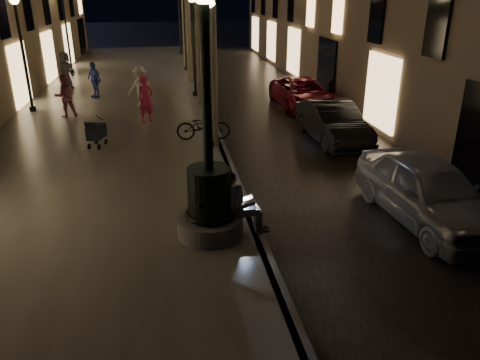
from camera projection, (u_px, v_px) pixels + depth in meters
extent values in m
plane|color=black|center=(204.00, 104.00, 22.09)|extent=(120.00, 120.00, 0.00)
cube|color=black|center=(266.00, 102.00, 22.53)|extent=(6.00, 45.00, 0.02)
cube|color=#615E56|center=(117.00, 105.00, 21.46)|extent=(8.00, 45.00, 0.20)
cube|color=#59595B|center=(203.00, 102.00, 22.05)|extent=(0.25, 45.00, 0.20)
cylinder|color=#59595B|center=(210.00, 225.00, 9.92)|extent=(1.40, 1.40, 0.40)
cylinder|color=black|center=(209.00, 193.00, 9.63)|extent=(0.90, 0.90, 1.10)
torus|color=black|center=(210.00, 213.00, 9.80)|extent=(1.04, 1.04, 0.10)
torus|color=black|center=(209.00, 175.00, 9.48)|extent=(0.89, 0.89, 0.09)
cylinder|color=black|center=(207.00, 89.00, 8.82)|extent=(0.20, 0.20, 3.20)
cube|color=tan|center=(236.00, 211.00, 9.89)|extent=(0.37, 0.25, 0.19)
cube|color=silver|center=(233.00, 196.00, 9.74)|extent=(0.47, 0.27, 0.59)
sphere|color=tan|center=(231.00, 179.00, 9.59)|extent=(0.22, 0.22, 0.22)
sphere|color=black|center=(231.00, 177.00, 9.58)|extent=(0.22, 0.22, 0.22)
cube|color=tan|center=(248.00, 212.00, 9.84)|extent=(0.48, 0.14, 0.15)
cube|color=tan|center=(247.00, 208.00, 10.01)|extent=(0.48, 0.14, 0.15)
cube|color=tan|center=(259.00, 222.00, 9.97)|extent=(0.14, 0.12, 0.49)
cube|color=tan|center=(257.00, 218.00, 10.14)|extent=(0.14, 0.12, 0.49)
cube|color=black|center=(263.00, 231.00, 10.07)|extent=(0.27, 0.10, 0.03)
cube|color=black|center=(261.00, 227.00, 10.24)|extent=(0.27, 0.10, 0.03)
cube|color=black|center=(248.00, 207.00, 9.90)|extent=(0.25, 0.34, 0.02)
cube|color=black|center=(241.00, 202.00, 9.83)|extent=(0.09, 0.34, 0.22)
cube|color=#B2DAFF|center=(241.00, 202.00, 9.83)|extent=(0.07, 0.31, 0.19)
cylinder|color=#6B604C|center=(213.00, 70.00, 14.63)|extent=(0.28, 0.28, 5.00)
cylinder|color=#6B604C|center=(199.00, 46.00, 20.10)|extent=(0.28, 0.28, 5.10)
cylinder|color=#6B604C|center=(189.00, 36.00, 25.61)|extent=(0.28, 0.28, 4.90)
cylinder|color=#6B604C|center=(184.00, 25.00, 31.04)|extent=(0.28, 0.28, 5.20)
cylinder|color=black|center=(213.00, 143.00, 15.54)|extent=(0.28, 0.28, 0.20)
cylinder|color=black|center=(211.00, 79.00, 14.74)|extent=(0.12, 0.12, 4.40)
sphere|color=#FFD88C|center=(210.00, 3.00, 13.89)|extent=(0.36, 0.36, 0.36)
cylinder|color=black|center=(195.00, 94.00, 22.84)|extent=(0.28, 0.28, 0.20)
cylinder|color=black|center=(194.00, 49.00, 22.05)|extent=(0.12, 0.12, 4.40)
cylinder|color=black|center=(186.00, 68.00, 30.15)|extent=(0.28, 0.28, 0.20)
cylinder|color=black|center=(185.00, 34.00, 29.35)|extent=(0.12, 0.12, 4.40)
cylinder|color=black|center=(181.00, 53.00, 37.46)|extent=(0.28, 0.28, 0.20)
cylinder|color=black|center=(180.00, 25.00, 36.66)|extent=(0.12, 0.12, 4.40)
cylinder|color=black|center=(33.00, 109.00, 19.97)|extent=(0.28, 0.28, 0.20)
cylinder|color=black|center=(24.00, 58.00, 19.17)|extent=(0.12, 0.12, 4.40)
sphere|color=#FFD88C|center=(14.00, 0.00, 18.32)|extent=(0.36, 0.36, 0.36)
cylinder|color=black|center=(72.00, 71.00, 29.10)|extent=(0.28, 0.28, 0.20)
cylinder|color=black|center=(67.00, 36.00, 28.30)|extent=(0.12, 0.12, 4.40)
cube|color=black|center=(96.00, 132.00, 15.28)|extent=(0.61, 0.80, 0.42)
cube|color=black|center=(91.00, 126.00, 14.88)|extent=(0.41, 0.26, 0.28)
cylinder|color=black|center=(89.00, 147.00, 15.21)|extent=(0.09, 0.19, 0.19)
cylinder|color=black|center=(99.00, 147.00, 15.16)|extent=(0.09, 0.19, 0.19)
cylinder|color=black|center=(96.00, 141.00, 15.72)|extent=(0.09, 0.19, 0.19)
cylinder|color=black|center=(106.00, 142.00, 15.68)|extent=(0.09, 0.19, 0.19)
cylinder|color=black|center=(100.00, 118.00, 15.49)|extent=(0.15, 0.41, 0.26)
imported|color=#B8BAC1|center=(428.00, 191.00, 10.74)|extent=(2.05, 4.54, 1.51)
imported|color=black|center=(333.00, 122.00, 16.44)|extent=(1.60, 4.28, 1.40)
imported|color=maroon|center=(303.00, 93.00, 21.15)|extent=(2.29, 4.79, 1.32)
imported|color=#C22653|center=(146.00, 99.00, 18.06)|extent=(0.78, 0.70, 1.78)
imported|color=#BF6586|center=(65.00, 96.00, 18.85)|extent=(1.00, 0.90, 1.68)
imported|color=white|center=(140.00, 86.00, 20.56)|extent=(1.30, 1.10, 1.75)
imported|color=#273C91|center=(94.00, 80.00, 22.21)|extent=(0.95, 1.02, 1.69)
imported|color=#35343A|center=(65.00, 70.00, 24.15)|extent=(0.89, 1.07, 1.88)
imported|color=black|center=(203.00, 126.00, 16.05)|extent=(1.89, 0.77, 0.97)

